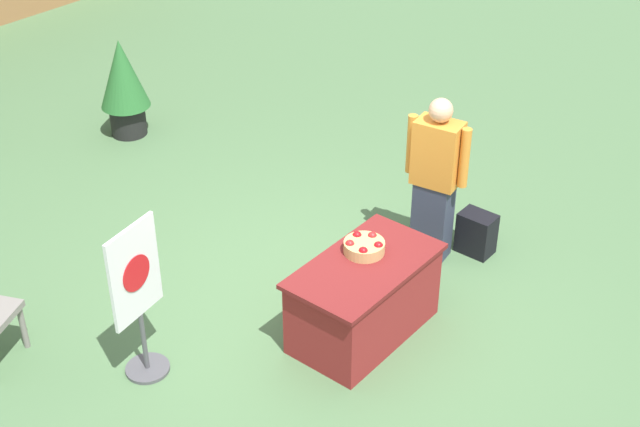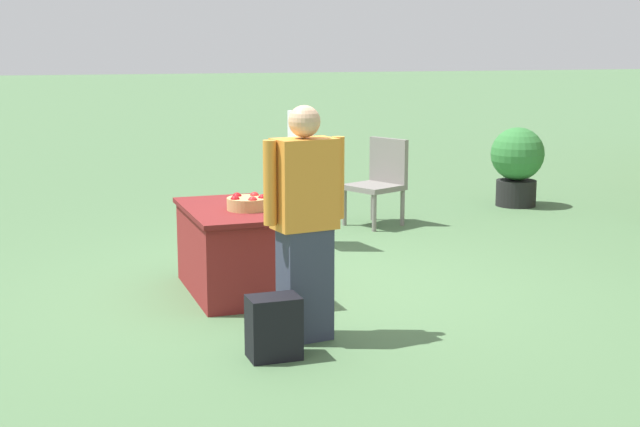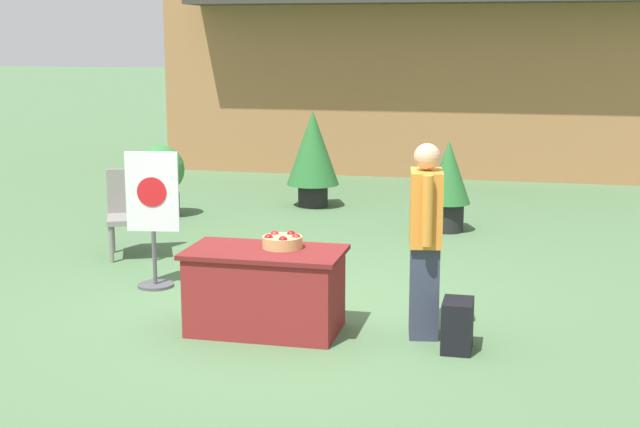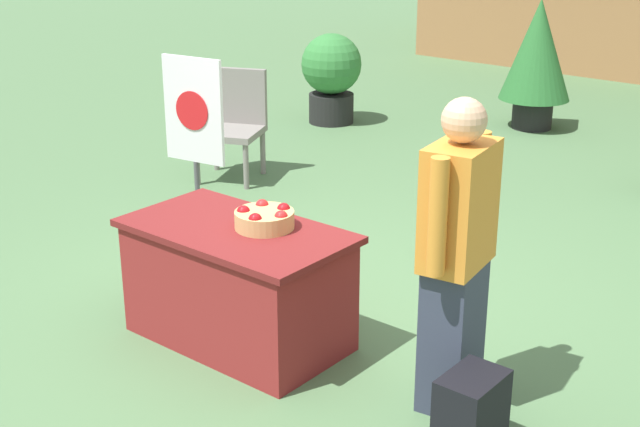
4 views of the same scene
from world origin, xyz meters
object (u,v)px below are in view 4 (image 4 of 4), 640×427
object	(u,v)px
display_table	(238,284)
patio_chair	(233,119)
apple_basket	(265,218)
person_visitor	(456,257)
poster_board	(195,141)
potted_plant_near_left	(331,74)
backpack	(471,415)
potted_plant_far_left	(537,55)

from	to	relation	value
display_table	patio_chair	size ratio (longest dim) A/B	1.35
apple_basket	person_visitor	bearing A→B (deg)	4.27
person_visitor	poster_board	distance (m)	2.96
person_visitor	apple_basket	bearing A→B (deg)	-4.09
patio_chair	potted_plant_near_left	bearing A→B (deg)	170.32
display_table	patio_chair	distance (m)	3.24
patio_chair	apple_basket	bearing A→B (deg)	23.66
apple_basket	person_visitor	distance (m)	1.22
display_table	person_visitor	bearing A→B (deg)	8.36
backpack	potted_plant_far_left	size ratio (longest dim) A/B	0.29
person_visitor	poster_board	size ratio (longest dim) A/B	1.19
apple_basket	poster_board	xyz separation A→B (m)	(-1.61, 0.97, -0.04)
display_table	backpack	xyz separation A→B (m)	(1.65, -0.12, -0.15)
person_visitor	patio_chair	bearing A→B (deg)	-38.38
person_visitor	poster_board	world-z (taller)	person_visitor
backpack	potted_plant_near_left	distance (m)	6.40
potted_plant_far_left	display_table	bearing A→B (deg)	-80.65
backpack	person_visitor	bearing A→B (deg)	134.28
display_table	apple_basket	xyz separation A→B (m)	(0.13, 0.11, 0.41)
poster_board	potted_plant_near_left	bearing A→B (deg)	-167.08
potted_plant_near_left	potted_plant_far_left	bearing A→B (deg)	32.85
apple_basket	poster_board	world-z (taller)	poster_board
person_visitor	backpack	distance (m)	0.77
apple_basket	patio_chair	world-z (taller)	patio_chair
display_table	potted_plant_near_left	distance (m)	5.26
backpack	poster_board	size ratio (longest dim) A/B	0.30
person_visitor	potted_plant_near_left	distance (m)	5.95
apple_basket	backpack	distance (m)	1.64
apple_basket	person_visitor	xyz separation A→B (m)	(1.21, 0.09, 0.06)
potted_plant_near_left	potted_plant_far_left	world-z (taller)	potted_plant_far_left
poster_board	backpack	bearing A→B (deg)	60.16
apple_basket	backpack	bearing A→B (deg)	-8.48
poster_board	patio_chair	distance (m)	1.47
person_visitor	patio_chair	size ratio (longest dim) A/B	1.66
backpack	poster_board	bearing A→B (deg)	159.15
display_table	poster_board	xyz separation A→B (m)	(-1.48, 1.07, 0.38)
apple_basket	potted_plant_far_left	bearing A→B (deg)	100.79
patio_chair	potted_plant_far_left	world-z (taller)	potted_plant_far_left
display_table	poster_board	bearing A→B (deg)	144.13
apple_basket	poster_board	size ratio (longest dim) A/B	0.25
patio_chair	potted_plant_near_left	size ratio (longest dim) A/B	0.98
poster_board	potted_plant_near_left	xyz separation A→B (m)	(-1.35, 3.36, -0.18)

